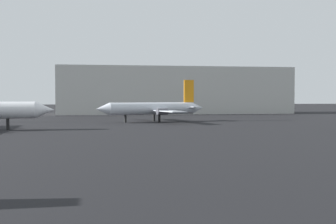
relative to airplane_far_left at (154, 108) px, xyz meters
name	(u,v)px	position (x,y,z in m)	size (l,w,h in m)	color
airplane_far_left	(154,108)	(0.00, 0.00, 0.00)	(25.15, 23.80, 9.41)	silver
terminal_building	(175,91)	(12.47, 45.40, 4.65)	(76.03, 18.58, 15.25)	#B7B7B2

